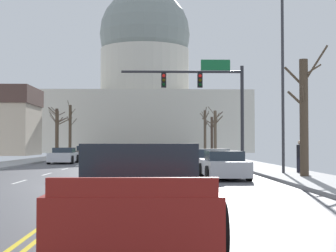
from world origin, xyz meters
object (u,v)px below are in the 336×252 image
at_px(sedan_near_00, 211,161).
at_px(sedan_oncoming_01, 85,153).
at_px(pickup_truck_near_03, 140,195).
at_px(pedestrian_00, 300,155).
at_px(sedan_oncoming_00, 63,156).
at_px(sedan_oncoming_02, 127,151).
at_px(street_lamp_right, 277,65).
at_px(sedan_near_02, 154,176).
at_px(signal_gantry, 208,90).
at_px(sedan_near_01, 224,166).

distance_m(sedan_near_00, sedan_oncoming_01, 26.59).
xyz_separation_m(pickup_truck_near_03, pedestrian_00, (7.31, 16.36, 0.30)).
bearing_deg(sedan_oncoming_00, sedan_oncoming_02, 82.72).
relative_size(sedan_near_00, pedestrian_00, 2.71).
bearing_deg(pickup_truck_near_03, pedestrian_00, 65.93).
distance_m(sedan_oncoming_01, pedestrian_00, 31.33).
bearing_deg(sedan_near_00, pedestrian_00, -40.11).
height_order(street_lamp_right, sedan_oncoming_00, street_lamp_right).
relative_size(sedan_near_02, sedan_oncoming_00, 0.96).
relative_size(sedan_oncoming_02, pedestrian_00, 2.91).
height_order(signal_gantry, sedan_oncoming_02, signal_gantry).
xyz_separation_m(street_lamp_right, sedan_oncoming_02, (-9.75, 42.03, -4.75)).
xyz_separation_m(signal_gantry, sedan_oncoming_02, (-7.20, 33.83, -4.39)).
bearing_deg(sedan_oncoming_00, sedan_near_02, -73.79).
bearing_deg(sedan_oncoming_01, sedan_near_00, -67.17).
distance_m(signal_gantry, sedan_oncoming_01, 22.98).
relative_size(sedan_oncoming_01, pedestrian_00, 2.72).
height_order(signal_gantry, pedestrian_00, signal_gantry).
relative_size(sedan_near_01, sedan_near_02, 1.00).
distance_m(sedan_near_01, sedan_oncoming_01, 31.87).
distance_m(sedan_oncoming_00, sedan_oncoming_01, 12.60).
height_order(pickup_truck_near_03, sedan_oncoming_01, pickup_truck_near_03).
height_order(street_lamp_right, sedan_near_01, street_lamp_right).
bearing_deg(sedan_oncoming_02, sedan_oncoming_00, -97.28).
relative_size(street_lamp_right, pedestrian_00, 5.69).
distance_m(sedan_near_02, sedan_oncoming_00, 25.66).
bearing_deg(sedan_oncoming_00, signal_gantry, -34.61).
height_order(sedan_near_01, pickup_truck_near_03, pickup_truck_near_03).
bearing_deg(street_lamp_right, pickup_truck_near_03, -110.94).
relative_size(street_lamp_right, sedan_near_01, 2.03).
bearing_deg(sedan_near_00, signal_gantry, 86.22).
distance_m(sedan_near_01, sedan_near_02, 7.70).
bearing_deg(sedan_oncoming_01, signal_gantry, -61.92).
height_order(street_lamp_right, sedan_oncoming_01, street_lamp_right).
bearing_deg(street_lamp_right, sedan_near_02, -123.17).
height_order(signal_gantry, sedan_near_00, signal_gantry).
distance_m(sedan_near_01, pedestrian_00, 4.68).
height_order(sedan_near_01, sedan_near_02, sedan_near_01).
distance_m(sedan_oncoming_02, pedestrian_00, 43.19).
distance_m(sedan_near_00, sedan_near_01, 5.67).
relative_size(signal_gantry, sedan_oncoming_00, 1.71).
height_order(sedan_near_00, sedan_oncoming_01, sedan_oncoming_01).
relative_size(sedan_near_00, sedan_near_02, 0.96).
bearing_deg(sedan_near_01, sedan_oncoming_01, 108.77).
distance_m(sedan_near_00, pickup_truck_near_03, 20.00).
height_order(pickup_truck_near_03, sedan_oncoming_00, pickup_truck_near_03).
distance_m(sedan_near_00, sedan_oncoming_00, 15.73).
bearing_deg(street_lamp_right, sedan_near_00, 128.44).
xyz_separation_m(sedan_near_01, sedan_oncoming_02, (-6.83, 44.11, 0.02)).
relative_size(sedan_near_02, sedan_oncoming_02, 0.97).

